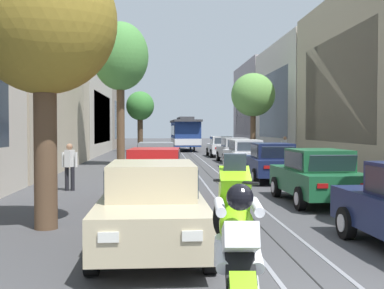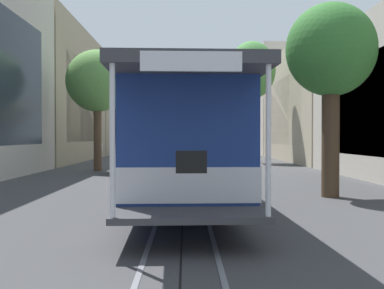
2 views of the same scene
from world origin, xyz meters
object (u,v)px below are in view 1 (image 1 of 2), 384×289
(parked_car_beige_near_left, at_px, (152,207))
(street_tree_kerb_left_mid, at_px, (140,107))
(street_tree_kerb_right_second, at_px, (253,95))
(parked_car_grey_mid_left, at_px, (156,160))
(parked_car_white_fourth_right, at_px, (245,154))
(street_tree_kerb_left_near, at_px, (44,25))
(parked_car_navy_mid_right, at_px, (272,162))
(parked_car_silver_fifth_right, at_px, (235,150))
(parked_car_red_second_left, at_px, (155,174))
(pedestrian_on_right_pavement, at_px, (70,164))
(parked_car_white_sixth_right, at_px, (221,146))
(pedestrian_on_left_pavement, at_px, (285,148))
(cable_car_trolley, at_px, (185,134))
(parked_car_green_second_right, at_px, (317,176))
(street_tree_kerb_left_second, at_px, (120,58))
(motorcycle_with_rider, at_px, (237,246))

(parked_car_beige_near_left, distance_m, street_tree_kerb_left_mid, 38.71)
(street_tree_kerb_right_second, bearing_deg, parked_car_grey_mid_left, -114.62)
(parked_car_white_fourth_right, height_order, street_tree_kerb_left_near, street_tree_kerb_left_near)
(street_tree_kerb_left_mid, bearing_deg, parked_car_white_fourth_right, -72.37)
(parked_car_beige_near_left, xyz_separation_m, parked_car_navy_mid_right, (4.70, 11.69, 0.00))
(parked_car_white_fourth_right, height_order, parked_car_silver_fifth_right, same)
(parked_car_beige_near_left, relative_size, parked_car_red_second_left, 0.99)
(parked_car_red_second_left, distance_m, parked_car_white_fourth_right, 12.47)
(parked_car_grey_mid_left, xyz_separation_m, pedestrian_on_right_pavement, (-2.99, -3.97, 0.14))
(parked_car_beige_near_left, distance_m, parked_car_white_sixth_right, 30.13)
(pedestrian_on_left_pavement, bearing_deg, street_tree_kerb_left_near, -116.73)
(cable_car_trolley, xyz_separation_m, pedestrian_on_left_pavement, (5.55, -17.85, -0.71))
(parked_car_green_second_right, bearing_deg, street_tree_kerb_right_second, 84.51)
(parked_car_green_second_right, bearing_deg, street_tree_kerb_left_second, 114.92)
(parked_car_navy_mid_right, bearing_deg, parked_car_grey_mid_left, 165.31)
(cable_car_trolley, distance_m, pedestrian_on_left_pavement, 18.70)
(parked_car_grey_mid_left, xyz_separation_m, pedestrian_on_left_pavement, (8.01, 9.65, 0.15))
(motorcycle_with_rider, bearing_deg, parked_car_red_second_left, 95.56)
(parked_car_navy_mid_right, bearing_deg, street_tree_kerb_left_mid, 103.87)
(street_tree_kerb_right_second, bearing_deg, motorcycle_with_rider, -100.50)
(street_tree_kerb_left_second, xyz_separation_m, pedestrian_on_left_pavement, (10.18, 1.99, -5.32))
(parked_car_beige_near_left, height_order, street_tree_kerb_left_mid, street_tree_kerb_left_mid)
(parked_car_silver_fifth_right, height_order, street_tree_kerb_right_second, street_tree_kerb_right_second)
(cable_car_trolley, xyz_separation_m, motorcycle_with_rider, (-1.43, -44.34, -0.65))
(parked_car_white_fourth_right, height_order, pedestrian_on_left_pavement, pedestrian_on_left_pavement)
(parked_car_grey_mid_left, distance_m, parked_car_white_sixth_right, 17.48)
(parked_car_white_fourth_right, bearing_deg, parked_car_green_second_right, -89.54)
(pedestrian_on_right_pavement, bearing_deg, parked_car_beige_near_left, -71.07)
(parked_car_red_second_left, xyz_separation_m, street_tree_kerb_right_second, (6.94, 21.79, 3.83))
(parked_car_grey_mid_left, relative_size, pedestrian_on_left_pavement, 2.59)
(street_tree_kerb_left_mid, height_order, cable_car_trolley, street_tree_kerb_left_mid)
(parked_car_grey_mid_left, relative_size, parked_car_white_sixth_right, 1.00)
(parked_car_navy_mid_right, bearing_deg, parked_car_silver_fifth_right, 89.32)
(parked_car_beige_near_left, distance_m, parked_car_white_fourth_right, 18.52)
(street_tree_kerb_left_near, xyz_separation_m, street_tree_kerb_right_second, (9.23, 25.96, 0.21))
(parked_car_red_second_left, distance_m, pedestrian_on_right_pavement, 3.99)
(parked_car_grey_mid_left, xyz_separation_m, cable_car_trolley, (2.46, 27.50, 0.86))
(parked_car_beige_near_left, height_order, street_tree_kerb_left_second, street_tree_kerb_left_second)
(parked_car_beige_near_left, bearing_deg, parked_car_red_second_left, 90.52)
(parked_car_white_sixth_right, height_order, street_tree_kerb_right_second, street_tree_kerb_right_second)
(street_tree_kerb_left_mid, height_order, motorcycle_with_rider, street_tree_kerb_left_mid)
(street_tree_kerb_left_second, bearing_deg, parked_car_green_second_right, -65.08)
(parked_car_green_second_right, height_order, street_tree_kerb_right_second, street_tree_kerb_right_second)
(parked_car_beige_near_left, distance_m, motorcycle_with_rider, 4.02)
(parked_car_silver_fifth_right, xyz_separation_m, street_tree_kerb_right_second, (2.04, 4.63, 3.83))
(parked_car_green_second_right, relative_size, street_tree_kerb_left_near, 0.72)
(street_tree_kerb_right_second, bearing_deg, parked_car_red_second_left, -107.67)
(pedestrian_on_left_pavement, bearing_deg, street_tree_kerb_left_mid, 121.73)
(parked_car_grey_mid_left, bearing_deg, pedestrian_on_right_pavement, -126.97)
(parked_car_red_second_left, relative_size, parked_car_navy_mid_right, 1.01)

